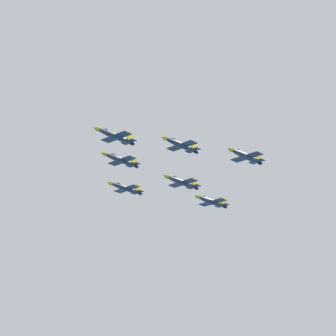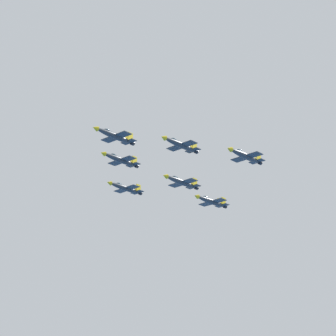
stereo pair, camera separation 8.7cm
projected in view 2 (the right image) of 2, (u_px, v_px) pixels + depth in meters
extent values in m
ellipsoid|color=#2D3338|center=(115.00, 136.00, 234.96)|extent=(14.53, 3.10, 1.85)
cone|color=gold|center=(95.00, 128.00, 229.38)|extent=(1.98, 1.73, 1.58)
ellipsoid|color=#334751|center=(107.00, 131.00, 233.00)|extent=(2.58, 1.60, 1.08)
cube|color=#2D3338|center=(116.00, 137.00, 235.42)|extent=(4.18, 10.55, 0.19)
cube|color=gold|center=(127.00, 133.00, 232.54)|extent=(3.02, 0.98, 0.22)
cube|color=gold|center=(106.00, 141.00, 238.34)|extent=(3.02, 0.98, 0.22)
cube|color=#2D3338|center=(129.00, 142.00, 239.16)|extent=(2.69, 5.12, 0.19)
cube|color=gold|center=(130.00, 137.00, 238.86)|extent=(2.07, 0.43, 2.68)
cube|color=gold|center=(126.00, 138.00, 240.02)|extent=(2.07, 0.43, 2.68)
cylinder|color=black|center=(132.00, 143.00, 240.25)|extent=(1.14, 1.38, 1.30)
ellipsoid|color=#2D3338|center=(180.00, 145.00, 236.77)|extent=(14.07, 2.98, 1.80)
cone|color=gold|center=(163.00, 137.00, 231.36)|extent=(1.92, 1.67, 1.53)
ellipsoid|color=#334751|center=(174.00, 140.00, 234.87)|extent=(2.50, 1.55, 1.05)
cube|color=#2D3338|center=(182.00, 146.00, 237.22)|extent=(4.03, 10.21, 0.18)
cube|color=gold|center=(193.00, 142.00, 234.44)|extent=(2.92, 0.94, 0.22)
cube|color=gold|center=(171.00, 149.00, 240.04)|extent=(2.92, 0.94, 0.22)
cube|color=#2D3338|center=(193.00, 150.00, 240.85)|extent=(2.60, 4.96, 0.18)
cube|color=gold|center=(194.00, 145.00, 240.56)|extent=(2.01, 0.41, 2.59)
cube|color=gold|center=(190.00, 147.00, 241.68)|extent=(2.01, 0.41, 2.59)
cylinder|color=black|center=(196.00, 152.00, 241.91)|extent=(1.10, 1.34, 1.26)
ellipsoid|color=#2D3338|center=(120.00, 160.00, 253.73)|extent=(14.26, 3.07, 1.82)
cone|color=gold|center=(103.00, 153.00, 248.26)|extent=(1.95, 1.70, 1.55)
ellipsoid|color=#334751|center=(114.00, 155.00, 251.81)|extent=(2.54, 1.58, 1.06)
cube|color=#2D3338|center=(122.00, 161.00, 254.18)|extent=(4.12, 10.36, 0.18)
cube|color=gold|center=(132.00, 157.00, 251.35)|extent=(2.96, 0.96, 0.22)
cube|color=gold|center=(112.00, 164.00, 257.05)|extent=(2.96, 0.96, 0.22)
cube|color=#2D3338|center=(133.00, 165.00, 257.85)|extent=(2.65, 5.03, 0.18)
cube|color=gold|center=(135.00, 160.00, 257.55)|extent=(2.04, 0.42, 2.63)
cube|color=gold|center=(131.00, 162.00, 258.69)|extent=(2.04, 0.42, 2.63)
cylinder|color=black|center=(136.00, 166.00, 258.91)|extent=(1.12, 1.36, 1.27)
ellipsoid|color=#2D3338|center=(245.00, 156.00, 238.29)|extent=(14.40, 3.11, 1.84)
cone|color=gold|center=(229.00, 149.00, 232.78)|extent=(1.97, 1.72, 1.56)
ellipsoid|color=#334751|center=(239.00, 151.00, 236.36)|extent=(2.56, 1.59, 1.07)
cube|color=#2D3338|center=(247.00, 157.00, 238.75)|extent=(4.17, 10.46, 0.18)
cube|color=gold|center=(259.00, 153.00, 235.89)|extent=(2.99, 0.98, 0.22)
cube|color=gold|center=(235.00, 161.00, 241.65)|extent=(2.99, 0.98, 0.22)
cube|color=#2D3338|center=(257.00, 161.00, 242.45)|extent=(2.68, 5.08, 0.18)
cube|color=gold|center=(259.00, 156.00, 242.15)|extent=(2.06, 0.43, 2.65)
cube|color=gold|center=(254.00, 158.00, 243.30)|extent=(2.06, 0.43, 2.65)
cylinder|color=black|center=(260.00, 163.00, 243.53)|extent=(1.13, 1.37, 1.29)
ellipsoid|color=#2D3338|center=(125.00, 188.00, 271.50)|extent=(14.02, 3.27, 1.79)
cone|color=gold|center=(109.00, 183.00, 266.22)|extent=(1.94, 1.70, 1.52)
ellipsoid|color=#334751|center=(119.00, 184.00, 269.65)|extent=(2.51, 1.59, 1.04)
cube|color=#2D3338|center=(127.00, 189.00, 271.94)|extent=(4.23, 10.22, 0.18)
cube|color=gold|center=(136.00, 186.00, 269.10)|extent=(2.92, 1.00, 0.21)
cube|color=gold|center=(118.00, 192.00, 274.81)|extent=(2.92, 1.00, 0.21)
cube|color=#2D3338|center=(137.00, 192.00, 275.48)|extent=(2.68, 4.98, 0.18)
cube|color=gold|center=(138.00, 188.00, 275.18)|extent=(2.00, 0.45, 2.58)
cube|color=gold|center=(135.00, 189.00, 276.32)|extent=(2.00, 0.45, 2.58)
cylinder|color=black|center=(140.00, 193.00, 276.51)|extent=(1.12, 1.35, 1.25)
ellipsoid|color=#2D3338|center=(181.00, 182.00, 253.79)|extent=(14.37, 3.13, 1.83)
cone|color=gold|center=(165.00, 176.00, 248.29)|extent=(1.97, 1.72, 1.56)
ellipsoid|color=#334751|center=(175.00, 178.00, 251.86)|extent=(2.56, 1.59, 1.07)
cube|color=#2D3338|center=(183.00, 183.00, 254.24)|extent=(4.17, 10.44, 0.18)
cube|color=gold|center=(194.00, 180.00, 251.38)|extent=(2.99, 0.98, 0.22)
cube|color=gold|center=(172.00, 186.00, 257.14)|extent=(2.99, 0.98, 0.22)
cube|color=#2D3338|center=(193.00, 187.00, 257.93)|extent=(2.68, 5.07, 0.18)
cube|color=gold|center=(195.00, 182.00, 257.63)|extent=(2.05, 0.43, 2.65)
cube|color=gold|center=(191.00, 183.00, 258.78)|extent=(2.05, 0.43, 2.65)
cylinder|color=black|center=(196.00, 188.00, 259.00)|extent=(1.13, 1.37, 1.28)
ellipsoid|color=#2D3338|center=(211.00, 202.00, 263.35)|extent=(14.04, 3.20, 1.79)
cone|color=gold|center=(196.00, 196.00, 258.03)|extent=(1.94, 1.70, 1.52)
ellipsoid|color=#334751|center=(205.00, 198.00, 261.49)|extent=(2.51, 1.58, 1.04)
cube|color=#2D3338|center=(213.00, 202.00, 263.79)|extent=(4.18, 10.22, 0.18)
cube|color=gold|center=(223.00, 199.00, 260.97)|extent=(2.92, 0.98, 0.21)
cube|color=gold|center=(203.00, 205.00, 266.65)|extent=(2.92, 0.98, 0.21)
cube|color=#2D3338|center=(222.00, 205.00, 267.36)|extent=(2.66, 4.97, 0.18)
cube|color=gold|center=(224.00, 201.00, 267.06)|extent=(2.00, 0.44, 2.59)
cube|color=gold|center=(220.00, 202.00, 268.20)|extent=(2.00, 0.44, 2.59)
cylinder|color=black|center=(225.00, 206.00, 268.40)|extent=(1.12, 1.35, 1.25)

